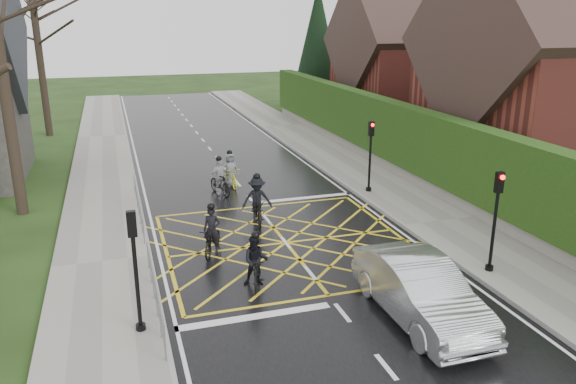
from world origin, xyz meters
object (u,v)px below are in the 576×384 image
cyclist_front (220,181)px  cyclist_lead (230,174)px  cyclist_back (256,266)px  car (420,290)px  cyclist_mid (257,204)px  cyclist_rear (213,237)px

cyclist_front → cyclist_lead: (0.71, 1.12, -0.05)m
cyclist_back → car: bearing=-23.1°
cyclist_mid → cyclist_front: cyclist_mid is taller
cyclist_rear → cyclist_back: bearing=-49.3°
cyclist_rear → cyclist_mid: size_ratio=0.91×
cyclist_back → cyclist_front: size_ratio=0.96×
cyclist_rear → car: size_ratio=0.38×
cyclist_rear → cyclist_mid: (2.13, 2.36, 0.14)m
car → cyclist_back: bearing=138.8°
car → cyclist_rear: bearing=126.5°
cyclist_rear → cyclist_front: 6.30m
cyclist_mid → car: 8.39m
cyclist_rear → cyclist_front: cyclist_front is taller
car → cyclist_front: bearing=103.3°
cyclist_rear → cyclist_back: size_ratio=1.08×
cyclist_mid → cyclist_lead: bearing=97.9°
cyclist_lead → car: cyclist_lead is taller
cyclist_mid → cyclist_front: bearing=108.5°
cyclist_lead → car: (2.16, -13.01, 0.21)m
cyclist_front → cyclist_lead: cyclist_front is taller
cyclist_rear → cyclist_lead: bearing=98.3°
cyclist_back → cyclist_mid: bearing=93.0°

